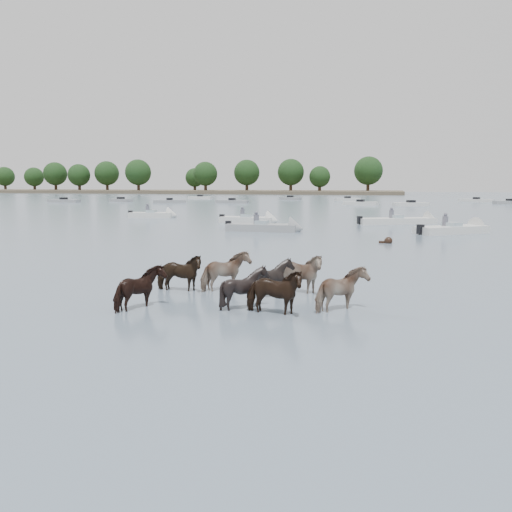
# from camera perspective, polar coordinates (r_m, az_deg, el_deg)

# --- Properties ---
(ground) EXTENTS (400.00, 400.00, 0.00)m
(ground) POSITION_cam_1_polar(r_m,az_deg,el_deg) (14.07, -12.78, -5.07)
(ground) COLOR slate
(ground) RESTS_ON ground
(shoreline) EXTENTS (160.00, 30.00, 1.00)m
(shoreline) POSITION_cam_1_polar(r_m,az_deg,el_deg) (179.24, -10.44, 7.13)
(shoreline) COLOR #4C4233
(shoreline) RESTS_ON ground
(pony_herd) EXTENTS (6.36, 4.14, 1.31)m
(pony_herd) POSITION_cam_1_polar(r_m,az_deg,el_deg) (13.78, -1.01, -3.04)
(pony_herd) COLOR black
(pony_herd) RESTS_ON ground
(swimming_pony) EXTENTS (0.72, 0.44, 0.44)m
(swimming_pony) POSITION_cam_1_polar(r_m,az_deg,el_deg) (28.14, 14.56, 1.61)
(swimming_pony) COLOR black
(swimming_pony) RESTS_ON ground
(motorboat_a) EXTENTS (5.01, 1.68, 1.92)m
(motorboat_a) POSITION_cam_1_polar(r_m,az_deg,el_deg) (41.57, -0.04, 4.07)
(motorboat_a) COLOR silver
(motorboat_a) RESTS_ON ground
(motorboat_b) EXTENTS (5.39, 1.78, 1.92)m
(motorboat_b) POSITION_cam_1_polar(r_m,az_deg,el_deg) (34.18, 1.91, 3.19)
(motorboat_b) COLOR gray
(motorboat_b) RESTS_ON ground
(motorboat_c) EXTENTS (6.67, 4.19, 1.92)m
(motorboat_c) POSITION_cam_1_polar(r_m,az_deg,el_deg) (42.25, 16.54, 3.79)
(motorboat_c) COLOR silver
(motorboat_c) RESTS_ON ground
(motorboat_d) EXTENTS (5.28, 4.52, 1.92)m
(motorboat_d) POSITION_cam_1_polar(r_m,az_deg,el_deg) (35.53, 22.01, 2.79)
(motorboat_d) COLOR silver
(motorboat_d) RESTS_ON ground
(motorboat_f) EXTENTS (4.81, 2.38, 1.92)m
(motorboat_f) POSITION_cam_1_polar(r_m,az_deg,el_deg) (49.05, -10.88, 4.54)
(motorboat_f) COLOR silver
(motorboat_f) RESTS_ON ground
(distant_flotilla) EXTENTS (104.74, 27.61, 0.93)m
(distant_flotilla) POSITION_cam_1_polar(r_m,az_deg,el_deg) (86.17, 10.29, 6.06)
(distant_flotilla) COLOR gray
(distant_flotilla) RESTS_ON ground
(treeline) EXTENTS (148.64, 22.31, 11.72)m
(treeline) POSITION_cam_1_polar(r_m,az_deg,el_deg) (178.25, -9.63, 9.09)
(treeline) COLOR #382619
(treeline) RESTS_ON ground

